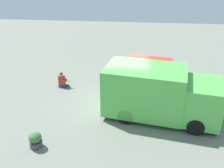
{
  "coord_description": "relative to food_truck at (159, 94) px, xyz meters",
  "views": [
    {
      "loc": [
        11.54,
        0.79,
        6.45
      ],
      "look_at": [
        0.0,
        -0.51,
        0.96
      ],
      "focal_mm": 40.65,
      "sensor_mm": 36.0,
      "label": 1
    }
  ],
  "objects": [
    {
      "name": "food_truck",
      "position": [
        0.0,
        0.0,
        0.0
      ],
      "size": [
        3.49,
        5.35,
        2.35
      ],
      "color": "#58C44F",
      "rests_on": "ground_plane"
    },
    {
      "name": "ground_plane",
      "position": [
        -1.21,
        -1.75,
        -1.13
      ],
      "size": [
        40.0,
        40.0,
        0.0
      ],
      "primitive_type": "plane",
      "color": "gray"
    },
    {
      "name": "planter_flowering_near",
      "position": [
        -5.63,
        0.93,
        -0.79
      ],
      "size": [
        0.48,
        0.48,
        0.69
      ],
      "color": "#BA6F4B",
      "rests_on": "ground_plane"
    },
    {
      "name": "person_customer",
      "position": [
        -2.54,
        -5.3,
        -0.79
      ],
      "size": [
        0.51,
        0.78,
        0.9
      ],
      "color": "navy",
      "rests_on": "ground_plane"
    },
    {
      "name": "planter_flowering_far",
      "position": [
        2.81,
        -4.79,
        -0.81
      ],
      "size": [
        0.51,
        0.51,
        0.65
      ],
      "color": "#4E4054",
      "rests_on": "ground_plane"
    }
  ]
}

